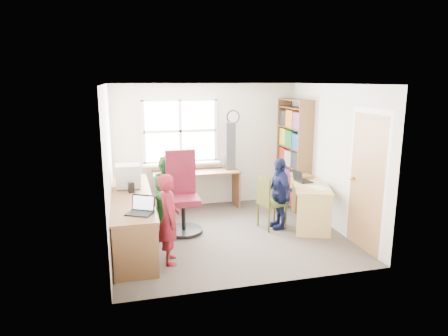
% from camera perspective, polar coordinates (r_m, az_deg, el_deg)
% --- Properties ---
extents(room, '(3.64, 3.44, 2.44)m').
position_cam_1_polar(room, '(6.35, 0.44, 1.19)').
color(room, '#453C36').
rests_on(room, ground).
extents(l_desk, '(2.38, 2.95, 0.75)m').
position_cam_1_polar(l_desk, '(5.99, -10.99, -7.30)').
color(l_desk, brown).
rests_on(l_desk, ground).
extents(right_desk, '(0.98, 1.38, 0.73)m').
position_cam_1_polar(right_desk, '(7.01, 12.26, -3.83)').
color(right_desk, tan).
rests_on(right_desk, ground).
extents(bookshelf, '(0.30, 1.02, 2.10)m').
position_cam_1_polar(bookshelf, '(7.95, 9.89, 1.70)').
color(bookshelf, brown).
rests_on(bookshelf, ground).
extents(swivel_chair, '(0.63, 0.63, 1.34)m').
position_cam_1_polar(swivel_chair, '(6.60, -5.98, -4.21)').
color(swivel_chair, black).
rests_on(swivel_chair, ground).
extents(wooden_chair, '(0.47, 0.47, 0.91)m').
position_cam_1_polar(wooden_chair, '(6.73, 6.41, -4.61)').
color(wooden_chair, '#434818').
rests_on(wooden_chair, ground).
extents(crt_monitor, '(0.39, 0.35, 0.38)m').
position_cam_1_polar(crt_monitor, '(6.63, -13.52, -1.12)').
color(crt_monitor, silver).
rests_on(crt_monitor, l_desk).
extents(laptop_left, '(0.42, 0.40, 0.23)m').
position_cam_1_polar(laptop_left, '(5.38, -11.75, -5.75)').
color(laptop_left, black).
rests_on(laptop_left, l_desk).
extents(laptop_right, '(0.29, 0.34, 0.21)m').
position_cam_1_polar(laptop_right, '(7.07, 10.93, -1.55)').
color(laptop_right, black).
rests_on(laptop_right, right_desk).
extents(speaker_a, '(0.10, 0.10, 0.16)m').
position_cam_1_polar(speaker_a, '(6.35, -13.12, -2.73)').
color(speaker_a, black).
rests_on(speaker_a, l_desk).
extents(speaker_b, '(0.11, 0.11, 0.19)m').
position_cam_1_polar(speaker_b, '(6.90, -13.45, -1.41)').
color(speaker_b, black).
rests_on(speaker_b, l_desk).
extents(cd_tower, '(0.19, 0.17, 0.91)m').
position_cam_1_polar(cd_tower, '(7.73, 0.88, 3.12)').
color(cd_tower, black).
rests_on(cd_tower, l_desk).
extents(game_box, '(0.32, 0.32, 0.06)m').
position_cam_1_polar(game_box, '(7.37, 11.06, -1.13)').
color(game_box, red).
rests_on(game_box, right_desk).
extents(paper_a, '(0.25, 0.33, 0.00)m').
position_cam_1_polar(paper_a, '(5.73, -11.76, -5.14)').
color(paper_a, silver).
rests_on(paper_a, l_desk).
extents(paper_b, '(0.26, 0.34, 0.00)m').
position_cam_1_polar(paper_b, '(6.76, 13.40, -2.72)').
color(paper_b, silver).
rests_on(paper_b, right_desk).
extents(potted_plant, '(0.18, 0.16, 0.29)m').
position_cam_1_polar(potted_plant, '(7.61, -7.48, 0.49)').
color(potted_plant, '#337830').
rests_on(potted_plant, l_desk).
extents(person_red, '(0.32, 0.47, 1.25)m').
position_cam_1_polar(person_red, '(5.48, -7.86, -7.20)').
color(person_red, maroon).
rests_on(person_red, ground).
extents(person_green, '(0.57, 0.67, 1.22)m').
position_cam_1_polar(person_green, '(6.90, -8.13, -3.24)').
color(person_green, '#327830').
rests_on(person_green, ground).
extents(person_navy, '(0.32, 0.72, 1.21)m').
position_cam_1_polar(person_navy, '(6.76, 7.89, -3.60)').
color(person_navy, '#141B40').
rests_on(person_navy, ground).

